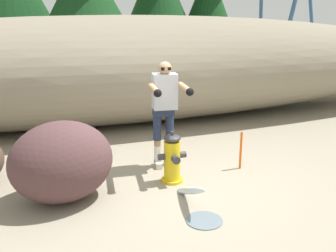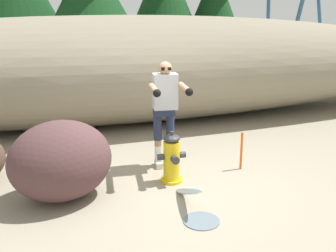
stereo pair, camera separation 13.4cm
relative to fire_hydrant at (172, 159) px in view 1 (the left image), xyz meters
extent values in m
cube|color=gray|center=(0.02, -0.11, -0.37)|extent=(56.00, 56.00, 0.04)
ellipsoid|color=gray|center=(0.02, 3.49, 0.81)|extent=(17.37, 3.20, 2.31)
cylinder|color=gold|center=(0.00, 0.00, -0.33)|extent=(0.32, 0.32, 0.04)
cylinder|color=gold|center=(0.00, 0.00, -0.02)|extent=(0.23, 0.23, 0.57)
ellipsoid|color=#333338|center=(0.00, 0.00, 0.31)|extent=(0.25, 0.25, 0.10)
cylinder|color=#333338|center=(0.00, 0.00, 0.39)|extent=(0.06, 0.06, 0.05)
cylinder|color=#333338|center=(-0.16, 0.00, 0.04)|extent=(0.09, 0.09, 0.09)
cylinder|color=#333338|center=(0.16, 0.00, 0.04)|extent=(0.09, 0.09, 0.09)
cylinder|color=#333338|center=(0.00, -0.16, 0.04)|extent=(0.11, 0.09, 0.11)
ellipsoid|color=silver|center=(0.00, -0.67, -0.19)|extent=(0.10, 1.06, 0.56)
cylinder|color=slate|center=(0.00, -1.18, -0.34)|extent=(0.43, 0.43, 0.01)
cube|color=beige|center=(0.17, 0.58, -0.30)|extent=(0.13, 0.27, 0.09)
cylinder|color=white|center=(0.17, 0.64, -0.14)|extent=(0.10, 0.10, 0.24)
cylinder|color=tan|center=(0.17, 0.64, 0.03)|extent=(0.10, 0.10, 0.10)
cylinder|color=#232D4C|center=(0.17, 0.64, 0.30)|extent=(0.13, 0.13, 0.43)
cube|color=beige|center=(-0.03, 0.60, -0.30)|extent=(0.13, 0.27, 0.09)
cylinder|color=white|center=(-0.03, 0.66, -0.14)|extent=(0.10, 0.10, 0.24)
cylinder|color=tan|center=(-0.03, 0.66, 0.03)|extent=(0.10, 0.10, 0.10)
cylinder|color=#232D4C|center=(-0.03, 0.66, 0.30)|extent=(0.13, 0.13, 0.43)
cube|color=#232D4C|center=(0.07, 0.65, 0.56)|extent=(0.34, 0.24, 0.16)
cube|color=#B7BCC6|center=(0.06, 0.54, 0.88)|extent=(0.39, 0.28, 0.53)
cube|color=#511E19|center=(0.08, 0.74, 0.90)|extent=(0.30, 0.19, 0.40)
sphere|color=tan|center=(0.06, 0.52, 1.22)|extent=(0.20, 0.20, 0.20)
cube|color=black|center=(0.05, 0.43, 1.23)|extent=(0.15, 0.04, 0.04)
cylinder|color=tan|center=(0.24, 0.14, 0.98)|extent=(0.16, 0.59, 0.09)
sphere|color=black|center=(0.21, -0.12, 0.98)|extent=(0.11, 0.11, 0.11)
cylinder|color=tan|center=(-0.20, 0.20, 0.98)|extent=(0.16, 0.59, 0.09)
sphere|color=black|center=(-0.23, -0.07, 0.98)|extent=(0.11, 0.11, 0.11)
ellipsoid|color=#4F3435|center=(-1.53, -0.09, 0.18)|extent=(1.56, 1.38, 1.05)
cylinder|color=#47331E|center=(-2.42, 8.04, 0.49)|extent=(0.36, 0.36, 1.68)
cylinder|color=#47331E|center=(-0.37, 6.13, 0.43)|extent=(0.33, 0.33, 1.56)
cylinder|color=#47331E|center=(2.21, 7.97, 0.48)|extent=(0.28, 0.28, 1.67)
cylinder|color=#47331E|center=(4.04, 8.03, 0.19)|extent=(0.28, 0.28, 1.07)
cone|color=#143D19|center=(4.04, 8.03, 2.14)|extent=(2.33, 2.33, 2.84)
cylinder|color=#E55914|center=(1.17, 0.13, -0.05)|extent=(0.04, 0.04, 0.60)
camera|label=1|loc=(-1.68, -4.94, 2.02)|focal=41.64mm
camera|label=2|loc=(-1.56, -4.98, 2.02)|focal=41.64mm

